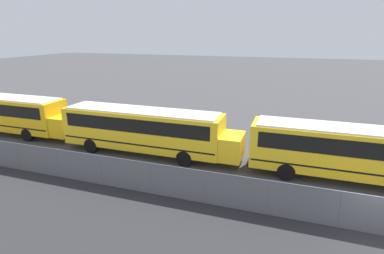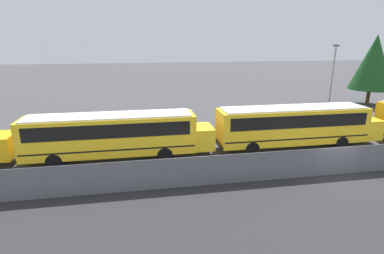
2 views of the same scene
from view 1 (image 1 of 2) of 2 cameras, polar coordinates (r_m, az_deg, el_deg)
ground_plane at (r=15.75m, az=31.61°, el=-17.00°), size 200.00×200.00×0.00m
fence at (r=15.29m, az=32.17°, el=-14.12°), size 106.86×0.07×1.80m
school_bus_1 at (r=29.92m, az=-31.99°, el=2.56°), size 12.99×2.49×3.21m
school_bus_2 at (r=21.15m, az=-8.86°, el=-0.17°), size 12.99×2.49×3.21m
school_bus_3 at (r=19.37m, az=29.40°, el=-3.96°), size 12.99×2.49×3.21m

